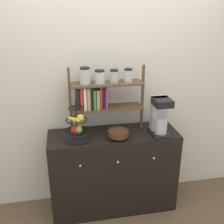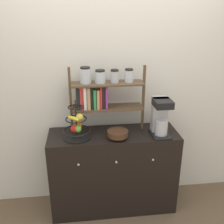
% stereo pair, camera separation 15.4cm
% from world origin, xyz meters
% --- Properties ---
extents(ground_plane, '(12.00, 12.00, 0.00)m').
position_xyz_m(ground_plane, '(0.00, 0.00, 0.00)').
color(ground_plane, brown).
extents(wall_back, '(7.00, 0.05, 2.60)m').
position_xyz_m(wall_back, '(0.00, 0.48, 1.30)').
color(wall_back, silver).
rests_on(wall_back, ground_plane).
extents(sideboard, '(1.31, 0.45, 0.89)m').
position_xyz_m(sideboard, '(0.00, 0.22, 0.45)').
color(sideboard, black).
rests_on(sideboard, ground_plane).
extents(coffee_maker, '(0.18, 0.25, 0.37)m').
position_xyz_m(coffee_maker, '(0.46, 0.16, 1.08)').
color(coffee_maker, black).
rests_on(coffee_maker, sideboard).
extents(fruit_stand, '(0.27, 0.27, 0.39)m').
position_xyz_m(fruit_stand, '(-0.36, 0.17, 1.02)').
color(fruit_stand, black).
rests_on(fruit_stand, sideboard).
extents(wooden_bowl, '(0.20, 0.20, 0.08)m').
position_xyz_m(wooden_bowl, '(0.03, 0.12, 0.94)').
color(wooden_bowl, '#422819').
rests_on(wooden_bowl, sideboard).
extents(shelf_hutch, '(0.75, 0.20, 0.67)m').
position_xyz_m(shelf_hutch, '(-0.12, 0.29, 1.32)').
color(shelf_hutch, brown).
rests_on(shelf_hutch, sideboard).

